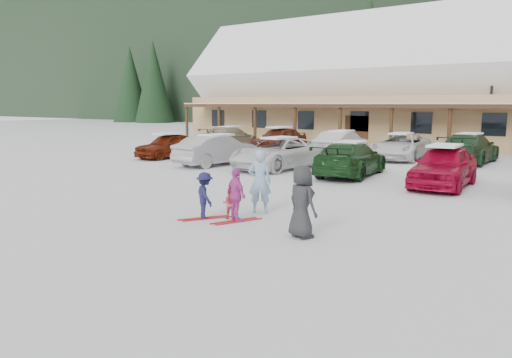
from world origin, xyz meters
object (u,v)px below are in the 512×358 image
Objects in this scene: parked_car_9 at (341,144)px; parked_car_11 at (469,148)px; parked_car_1 at (217,150)px; parked_car_8 at (279,139)px; day_lodge at (361,92)px; parked_car_3 at (351,159)px; parked_car_0 at (169,146)px; bystander_dark at (302,202)px; parked_car_4 at (444,166)px; parked_car_7 at (230,137)px; lamp_post at (491,96)px; child_magenta at (236,195)px; toddler_red at (230,204)px; parked_car_2 at (279,153)px; parked_car_10 at (400,146)px; child_navy at (205,196)px; adult_skier at (260,182)px.

parked_car_11 is at bearing -175.37° from parked_car_9.
parked_car_8 reaches higher than parked_car_1.
day_lodge reaches higher than parked_car_3.
day_lodge is at bearing 82.05° from parked_car_0.
bystander_dark reaches higher than parked_car_4.
parked_car_4 reaches higher than parked_car_7.
parked_car_11 is (2.91, 7.78, 0.04)m from parked_car_3.
lamp_post is at bearing 49.55° from parked_car_0.
bystander_dark is (2.18, -0.32, 0.13)m from child_magenta.
parked_car_11 reaches higher than parked_car_1.
parked_car_2 is at bearing -92.16° from toddler_red.
parked_car_8 is 0.88× the size of parked_car_10.
child_navy is 0.28× the size of parked_car_9.
bystander_dark is at bearing -82.00° from parked_car_10.
parked_car_9 is at bearing -4.84° from parked_car_8.
parked_car_3 is 7.41m from parked_car_10.
parked_car_11 is at bearing -130.21° from adult_skier.
child_navy is at bearing 120.37° from parked_car_7.
parked_car_2 reaches higher than parked_car_3.
adult_skier reaches higher than parked_car_7.
parked_car_8 is (-10.96, -7.73, -2.77)m from lamp_post.
day_lodge is at bearing 118.74° from parked_car_10.
child_magenta is at bearing -56.74° from parked_car_2.
parked_car_0 is at bearing -6.22° from parked_car_1.
parked_car_9 is at bearing 170.59° from parked_car_7.
parked_car_11 is (9.99, 8.31, 0.01)m from parked_car_1.
child_navy is 0.24× the size of parked_car_2.
lamp_post is 3.51× the size of adult_skier.
lamp_post is 24.77m from child_magenta.
bystander_dark is at bearing -151.66° from child_navy.
parked_car_11 is (0.60, -7.38, -2.78)m from lamp_post.
parked_car_8 reaches higher than parked_car_0.
lamp_post reaches higher than toddler_red.
lamp_post is 1.37× the size of parked_car_8.
parked_car_4 is 18.47m from parked_car_7.
lamp_post reaches higher than child_magenta.
parked_car_10 is (-1.52, 16.66, 0.31)m from toddler_red.
lamp_post is at bearing -67.69° from bystander_dark.
parked_car_4 is (15.51, -0.98, 0.08)m from parked_car_0.
day_lodge is 7.13× the size of parked_car_0.
toddler_red is 0.18× the size of parked_car_4.
parked_car_8 is at bearing 174.78° from parked_car_7.
bystander_dark reaches higher than toddler_red.
parked_car_9 is at bearing -105.28° from adult_skier.
toddler_red is 2.62m from bystander_dark.
parked_car_10 is at bearing -117.61° from adult_skier.
child_magenta reaches higher than child_navy.
day_lodge is 23.02× the size of child_navy.
lamp_post is 8.75m from parked_car_10.
child_magenta is 21.78m from parked_car_7.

